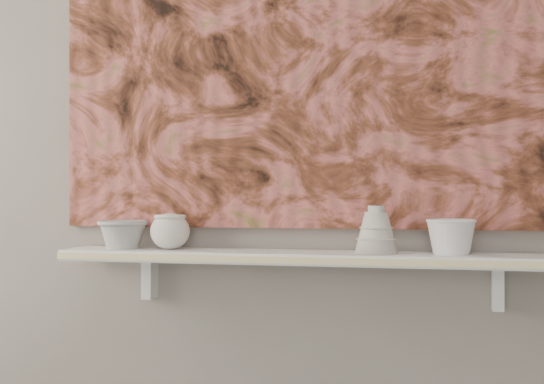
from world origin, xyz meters
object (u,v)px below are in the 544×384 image
(cup_cream, at_px, (170,231))
(bell_vessel, at_px, (376,229))
(bowl_white, at_px, (451,236))
(painting, at_px, (316,33))
(shelf, at_px, (310,258))
(bowl_grey, at_px, (123,234))

(cup_cream, xyz_separation_m, bell_vessel, (0.58, 0.00, 0.01))
(bowl_white, bearing_deg, bell_vessel, 180.00)
(painting, xyz_separation_m, bowl_white, (0.37, -0.08, -0.56))
(shelf, distance_m, painting, 0.63)
(shelf, height_order, painting, painting)
(cup_cream, bearing_deg, shelf, 0.00)
(bell_vessel, bearing_deg, bowl_grey, 180.00)
(painting, xyz_separation_m, bell_vessel, (0.18, -0.08, -0.55))
(painting, xyz_separation_m, cup_cream, (-0.40, -0.08, -0.56))
(bowl_white, bearing_deg, bowl_grey, 180.00)
(shelf, relative_size, painting, 0.93)
(cup_cream, relative_size, bell_vessel, 0.88)
(shelf, bearing_deg, bowl_grey, 180.00)
(shelf, distance_m, bell_vessel, 0.19)
(shelf, distance_m, bowl_white, 0.38)
(shelf, distance_m, cup_cream, 0.41)
(bell_vessel, distance_m, bowl_white, 0.19)
(shelf, relative_size, bowl_white, 10.85)
(bowl_grey, distance_m, cup_cream, 0.14)
(painting, relative_size, bowl_white, 11.62)
(bell_vessel, height_order, bowl_white, bell_vessel)
(cup_cream, bearing_deg, painting, 11.31)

